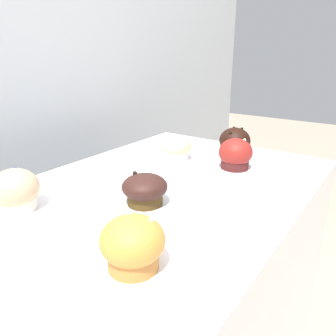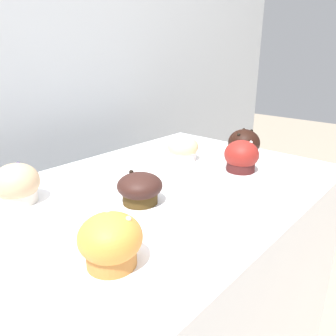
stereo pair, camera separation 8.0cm
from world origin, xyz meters
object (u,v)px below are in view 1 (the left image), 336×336
at_px(muffin_front_right, 145,189).
at_px(muffin_back_center, 176,148).
at_px(muffin_front_center, 133,244).
at_px(muffin_front_left, 15,191).
at_px(muffin_back_right, 235,155).
at_px(muffin_back_left, 235,143).

bearing_deg(muffin_front_right, muffin_back_center, 22.22).
xyz_separation_m(muffin_front_center, muffin_front_left, (0.01, 0.33, -0.00)).
height_order(muffin_front_left, muffin_back_center, muffin_front_left).
bearing_deg(muffin_back_center, muffin_back_right, -81.66).
relative_size(muffin_front_right, muffin_back_center, 1.04).
bearing_deg(muffin_front_left, muffin_back_left, -19.96).
bearing_deg(muffin_back_left, muffin_back_right, -154.16).
distance_m(muffin_back_right, muffin_front_left, 0.57).
bearing_deg(muffin_front_center, muffin_back_right, 7.19).
distance_m(muffin_back_left, muffin_back_right, 0.11).
bearing_deg(muffin_back_center, muffin_front_center, -152.73).
height_order(muffin_front_center, muffin_front_left, muffin_front_left).
relative_size(muffin_front_center, muffin_back_center, 1.05).
bearing_deg(muffin_front_center, muffin_back_left, 10.44).
bearing_deg(muffin_back_left, muffin_back_center, 132.63).
relative_size(muffin_back_left, muffin_back_right, 1.02).
distance_m(muffin_front_center, muffin_back_right, 0.51).
bearing_deg(muffin_front_left, muffin_back_right, -27.94).
bearing_deg(muffin_front_center, muffin_back_center, 27.27).
relative_size(muffin_back_left, muffin_front_left, 0.98).
bearing_deg(muffin_back_right, muffin_back_center, 98.34).
xyz_separation_m(muffin_front_left, muffin_front_right, (0.17, -0.20, -0.01)).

